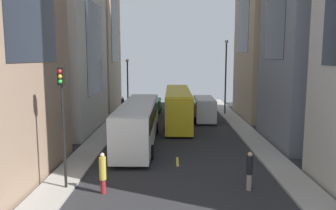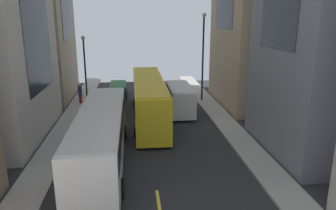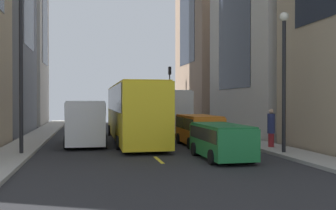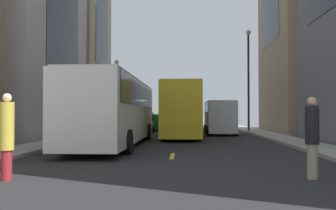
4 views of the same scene
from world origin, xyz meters
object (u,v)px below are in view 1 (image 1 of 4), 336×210
(pedestrian_crossing_near, at_px, (249,170))
(delivery_van_white, at_px, (204,107))
(pedestrian_walking_far, at_px, (123,105))
(pedestrian_waiting_curb, at_px, (103,172))
(car_green_0, at_px, (154,104))
(car_orange_1, at_px, (148,109))
(traffic_light_near_corner, at_px, (62,106))
(streetcar_yellow, at_px, (178,104))
(city_bus_white, at_px, (138,119))

(pedestrian_crossing_near, bearing_deg, delivery_van_white, 103.77)
(pedestrian_walking_far, bearing_deg, pedestrian_waiting_curb, 136.73)
(car_green_0, xyz_separation_m, car_orange_1, (-0.44, -5.02, 0.12))
(car_orange_1, bearing_deg, traffic_light_near_corner, -97.44)
(streetcar_yellow, relative_size, pedestrian_crossing_near, 6.61)
(delivery_van_white, height_order, car_orange_1, delivery_van_white)
(delivery_van_white, bearing_deg, pedestrian_crossing_near, -88.43)
(delivery_van_white, xyz_separation_m, car_green_0, (-5.89, 6.74, -0.60))
(car_orange_1, distance_m, pedestrian_crossing_near, 22.21)
(pedestrian_crossing_near, bearing_deg, traffic_light_near_corner, -167.21)
(streetcar_yellow, xyz_separation_m, car_green_0, (-2.98, 8.35, -1.21))
(car_orange_1, bearing_deg, car_green_0, 84.99)
(delivery_van_white, height_order, pedestrian_waiting_curb, delivery_van_white)
(pedestrian_crossing_near, bearing_deg, streetcar_yellow, 113.17)
(car_green_0, bearing_deg, streetcar_yellow, -70.36)
(city_bus_white, bearing_deg, car_orange_1, 90.57)
(city_bus_white, bearing_deg, delivery_van_white, 58.12)
(streetcar_yellow, distance_m, pedestrian_walking_far, 8.87)
(city_bus_white, relative_size, pedestrian_crossing_near, 6.27)
(streetcar_yellow, xyz_separation_m, pedestrian_walking_far, (-6.67, 5.77, -0.94))
(delivery_van_white, distance_m, pedestrian_waiting_curb, 21.14)
(city_bus_white, bearing_deg, car_green_0, 88.89)
(car_orange_1, height_order, pedestrian_crossing_near, pedestrian_crossing_near)
(city_bus_white, height_order, car_orange_1, city_bus_white)
(city_bus_white, height_order, pedestrian_waiting_curb, city_bus_white)
(car_orange_1, height_order, traffic_light_near_corner, traffic_light_near_corner)
(city_bus_white, distance_m, pedestrian_waiting_curb, 10.00)
(car_green_0, xyz_separation_m, pedestrian_crossing_near, (6.43, -26.14, 0.20))
(pedestrian_walking_far, relative_size, pedestrian_crossing_near, 0.96)
(pedestrian_crossing_near, height_order, traffic_light_near_corner, traffic_light_near_corner)
(streetcar_yellow, bearing_deg, city_bus_white, -111.49)
(pedestrian_crossing_near, relative_size, traffic_light_near_corner, 0.33)
(streetcar_yellow, xyz_separation_m, pedestrian_waiting_curb, (-4.14, -18.32, -0.99))
(pedestrian_crossing_near, bearing_deg, car_orange_1, 120.21)
(delivery_van_white, bearing_deg, city_bus_white, -121.88)
(city_bus_white, bearing_deg, pedestrian_waiting_curb, -94.80)
(pedestrian_waiting_curb, relative_size, traffic_light_near_corner, 0.34)
(delivery_van_white, bearing_deg, car_orange_1, 164.82)
(city_bus_white, height_order, traffic_light_near_corner, traffic_light_near_corner)
(streetcar_yellow, distance_m, traffic_light_near_corner, 19.08)
(pedestrian_walking_far, distance_m, pedestrian_waiting_curb, 24.22)
(pedestrian_waiting_curb, height_order, traffic_light_near_corner, traffic_light_near_corner)
(delivery_van_white, distance_m, traffic_light_near_corner, 21.73)
(car_green_0, bearing_deg, traffic_light_near_corner, -96.98)
(streetcar_yellow, distance_m, car_orange_1, 4.90)
(delivery_van_white, height_order, pedestrian_walking_far, delivery_van_white)
(delivery_van_white, xyz_separation_m, pedestrian_crossing_near, (0.53, -19.40, -0.40))
(delivery_van_white, distance_m, car_green_0, 8.97)
(pedestrian_crossing_near, bearing_deg, pedestrian_walking_far, 125.44)
(traffic_light_near_corner, bearing_deg, streetcar_yellow, 70.91)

